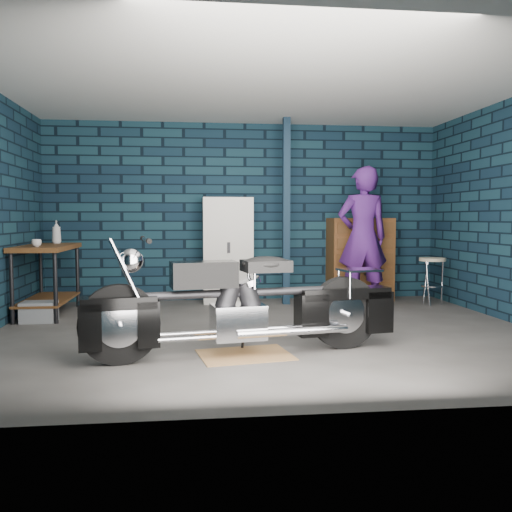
{
  "coord_description": "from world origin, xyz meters",
  "views": [
    {
      "loc": [
        -0.8,
        -5.83,
        1.26
      ],
      "look_at": [
        -0.08,
        0.3,
        0.83
      ],
      "focal_mm": 38.0,
      "sensor_mm": 36.0,
      "label": 1
    }
  ],
  "objects_px": {
    "storage_bin": "(39,312)",
    "locker": "(228,250)",
    "workbench": "(48,280)",
    "motorcycle": "(245,296)",
    "person": "(363,237)",
    "tool_chest": "(360,259)",
    "shop_stool": "(432,281)"
  },
  "relations": [
    {
      "from": "motorcycle",
      "to": "tool_chest",
      "type": "distance_m",
      "value": 3.81
    },
    {
      "from": "shop_stool",
      "to": "locker",
      "type": "bearing_deg",
      "value": 168.37
    },
    {
      "from": "workbench",
      "to": "shop_stool",
      "type": "xyz_separation_m",
      "value": [
        5.32,
        0.21,
        -0.11
      ]
    },
    {
      "from": "person",
      "to": "storage_bin",
      "type": "distance_m",
      "value": 4.4
    },
    {
      "from": "person",
      "to": "locker",
      "type": "bearing_deg",
      "value": -18.79
    },
    {
      "from": "locker",
      "to": "shop_stool",
      "type": "distance_m",
      "value": 3.02
    },
    {
      "from": "workbench",
      "to": "motorcycle",
      "type": "relative_size",
      "value": 0.56
    },
    {
      "from": "person",
      "to": "locker",
      "type": "height_order",
      "value": "person"
    },
    {
      "from": "person",
      "to": "locker",
      "type": "xyz_separation_m",
      "value": [
        -1.88,
        0.6,
        -0.21
      ]
    },
    {
      "from": "workbench",
      "to": "storage_bin",
      "type": "xyz_separation_m",
      "value": [
        0.02,
        -0.5,
        -0.33
      ]
    },
    {
      "from": "locker",
      "to": "workbench",
      "type": "bearing_deg",
      "value": -161.25
    },
    {
      "from": "person",
      "to": "shop_stool",
      "type": "bearing_deg",
      "value": 178.75
    },
    {
      "from": "locker",
      "to": "tool_chest",
      "type": "bearing_deg",
      "value": 0.0
    },
    {
      "from": "workbench",
      "to": "motorcycle",
      "type": "height_order",
      "value": "motorcycle"
    },
    {
      "from": "shop_stool",
      "to": "tool_chest",
      "type": "bearing_deg",
      "value": 145.89
    },
    {
      "from": "workbench",
      "to": "person",
      "type": "distance_m",
      "value": 4.31
    },
    {
      "from": "workbench",
      "to": "motorcycle",
      "type": "distance_m",
      "value": 3.34
    },
    {
      "from": "person",
      "to": "shop_stool",
      "type": "xyz_separation_m",
      "value": [
        1.05,
        -0.0,
        -0.65
      ]
    },
    {
      "from": "motorcycle",
      "to": "storage_bin",
      "type": "height_order",
      "value": "motorcycle"
    },
    {
      "from": "workbench",
      "to": "person",
      "type": "height_order",
      "value": "person"
    },
    {
      "from": "storage_bin",
      "to": "locker",
      "type": "distance_m",
      "value": 2.79
    },
    {
      "from": "locker",
      "to": "tool_chest",
      "type": "relative_size",
      "value": 1.24
    },
    {
      "from": "workbench",
      "to": "person",
      "type": "bearing_deg",
      "value": 2.83
    },
    {
      "from": "motorcycle",
      "to": "storage_bin",
      "type": "bearing_deg",
      "value": 131.64
    },
    {
      "from": "motorcycle",
      "to": "storage_bin",
      "type": "relative_size",
      "value": 6.2
    },
    {
      "from": "motorcycle",
      "to": "workbench",
      "type": "bearing_deg",
      "value": 125.15
    },
    {
      "from": "person",
      "to": "shop_stool",
      "type": "distance_m",
      "value": 1.23
    },
    {
      "from": "storage_bin",
      "to": "person",
      "type": "bearing_deg",
      "value": 9.49
    },
    {
      "from": "storage_bin",
      "to": "tool_chest",
      "type": "bearing_deg",
      "value": 16.56
    },
    {
      "from": "motorcycle",
      "to": "storage_bin",
      "type": "distance_m",
      "value": 3.02
    },
    {
      "from": "workbench",
      "to": "tool_chest",
      "type": "distance_m",
      "value": 4.51
    },
    {
      "from": "storage_bin",
      "to": "locker",
      "type": "bearing_deg",
      "value": 28.94
    }
  ]
}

